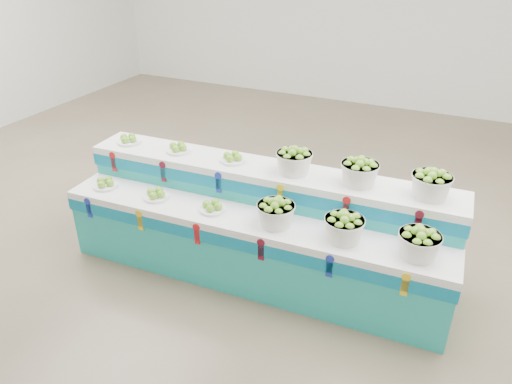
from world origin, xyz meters
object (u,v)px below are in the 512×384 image
(basket_lower_left, at_px, (276,213))
(basket_upper_right, at_px, (431,184))
(plate_upper_mid, at_px, (178,147))
(display_stand, at_px, (256,225))

(basket_lower_left, height_order, basket_upper_right, basket_upper_right)
(plate_upper_mid, xyz_separation_m, basket_upper_right, (2.40, 0.09, 0.07))
(display_stand, distance_m, basket_lower_left, 0.49)
(display_stand, height_order, plate_upper_mid, plate_upper_mid)
(display_stand, distance_m, basket_upper_right, 1.61)
(plate_upper_mid, bearing_deg, basket_lower_left, -18.12)
(basket_lower_left, xyz_separation_m, plate_upper_mid, (-1.23, 0.40, 0.23))
(display_stand, xyz_separation_m, basket_upper_right, (1.45, 0.28, 0.63))
(display_stand, relative_size, basket_upper_right, 11.03)
(basket_lower_left, height_order, plate_upper_mid, plate_upper_mid)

